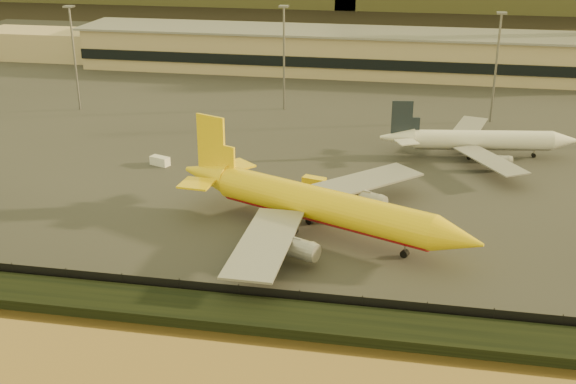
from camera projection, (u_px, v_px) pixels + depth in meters
name	position (u px, v px, depth m)	size (l,w,h in m)	color
ground	(248.00, 256.00, 106.12)	(900.00, 900.00, 0.00)	black
embankment	(216.00, 311.00, 90.35)	(320.00, 7.00, 1.40)	black
tarmac	(331.00, 97.00, 192.70)	(320.00, 220.00, 0.20)	#2D2D2D
perimeter_fence	(224.00, 292.00, 93.78)	(300.00, 0.05, 2.20)	black
terminal_building	(298.00, 50.00, 220.76)	(202.00, 25.00, 12.60)	tan
apron_light_masts	(386.00, 55.00, 166.07)	(152.20, 12.20, 25.40)	slate
dhl_cargo_jet	(318.00, 205.00, 111.16)	(50.60, 47.89, 15.80)	yellow
white_narrowbody_jet	(479.00, 141.00, 145.59)	(40.07, 38.72, 11.52)	white
gse_vehicle_yellow	(314.00, 182.00, 130.88)	(4.16, 1.87, 1.87)	yellow
gse_vehicle_white	(160.00, 161.00, 141.89)	(3.86, 1.74, 1.74)	white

